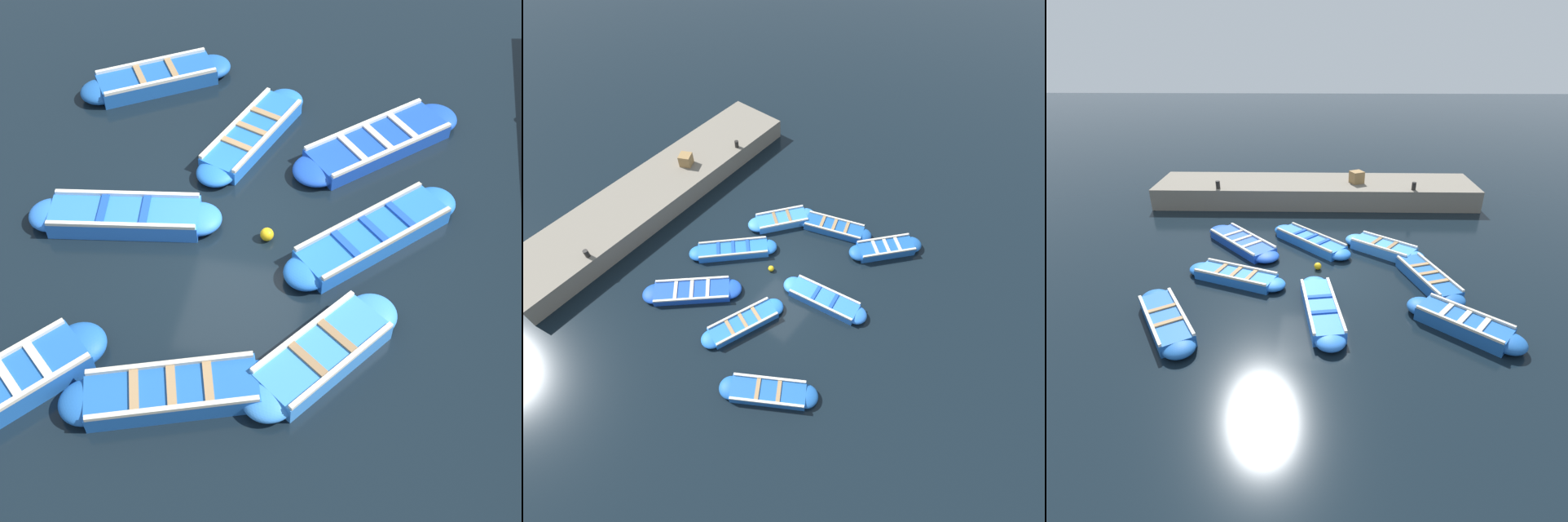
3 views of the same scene
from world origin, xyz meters
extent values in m
plane|color=black|center=(0.00, 0.00, 0.00)|extent=(120.00, 120.00, 0.00)
cube|color=#1E59AD|center=(2.76, 4.03, 0.20)|extent=(2.27, 2.43, 0.40)
ellipsoid|color=#1E59AD|center=(3.55, 4.95, 0.20)|extent=(1.20, 1.20, 0.40)
ellipsoid|color=#1E59AD|center=(1.97, 3.11, 0.20)|extent=(1.20, 1.20, 0.40)
cube|color=beige|center=(2.44, 4.30, 0.43)|extent=(1.61, 1.85, 0.07)
cube|color=beige|center=(3.07, 3.76, 0.43)|extent=(1.61, 1.85, 0.07)
cube|color=beige|center=(3.09, 4.42, 0.42)|extent=(0.70, 0.63, 0.04)
cube|color=beige|center=(2.76, 4.03, 0.42)|extent=(0.70, 0.63, 0.04)
cube|color=beige|center=(2.42, 3.64, 0.42)|extent=(0.70, 0.63, 0.04)
cube|color=#3884E0|center=(-1.88, 2.56, 0.18)|extent=(2.13, 2.40, 0.36)
ellipsoid|color=#3884E0|center=(-1.19, 3.48, 0.18)|extent=(1.22, 1.23, 0.36)
ellipsoid|color=#3884E0|center=(-2.58, 1.64, 0.18)|extent=(1.22, 1.23, 0.36)
cube|color=silver|center=(-2.22, 2.81, 0.39)|extent=(1.42, 1.85, 0.07)
cube|color=silver|center=(-1.54, 2.30, 0.39)|extent=(1.42, 1.85, 0.07)
cube|color=olive|center=(-1.69, 2.82, 0.38)|extent=(0.74, 0.61, 0.04)
cube|color=olive|center=(-2.08, 2.30, 0.38)|extent=(0.74, 0.61, 0.04)
cube|color=blue|center=(0.28, -2.56, 0.15)|extent=(1.76, 2.80, 0.30)
ellipsoid|color=blue|center=(0.75, -1.31, 0.15)|extent=(1.03, 1.05, 0.30)
ellipsoid|color=blue|center=(-0.19, -3.80, 0.15)|extent=(1.03, 1.05, 0.30)
cube|color=beige|center=(-0.09, -2.42, 0.34)|extent=(1.01, 2.47, 0.07)
cube|color=beige|center=(0.65, -2.70, 0.34)|extent=(1.01, 2.47, 0.07)
cube|color=#9E7A51|center=(0.48, -2.03, 0.32)|extent=(0.76, 0.40, 0.04)
cube|color=#9E7A51|center=(0.28, -2.56, 0.32)|extent=(0.76, 0.40, 0.04)
cube|color=#9E7A51|center=(0.08, -3.09, 0.32)|extent=(0.76, 0.40, 0.04)
cube|color=blue|center=(-2.45, -0.16, 0.17)|extent=(2.75, 2.76, 0.34)
ellipsoid|color=blue|center=(-1.38, 0.91, 0.17)|extent=(1.15, 1.15, 0.34)
ellipsoid|color=blue|center=(-3.51, -1.23, 0.17)|extent=(1.15, 1.15, 0.34)
cube|color=#B2AD9E|center=(-2.73, 0.12, 0.37)|extent=(2.14, 2.16, 0.07)
cube|color=#B2AD9E|center=(-2.16, -0.44, 0.37)|extent=(2.14, 2.16, 0.07)
cube|color=#1947B7|center=(-1.99, 0.30, 0.36)|extent=(0.64, 0.64, 0.04)
cube|color=#1947B7|center=(-2.45, -0.16, 0.36)|extent=(0.64, 0.64, 0.04)
cube|color=#1947B7|center=(-2.90, -0.62, 0.36)|extent=(0.64, 0.64, 0.04)
cube|color=#1947B7|center=(-2.31, -2.78, 0.15)|extent=(2.93, 2.82, 0.31)
ellipsoid|color=#1947B7|center=(-1.19, -1.74, 0.15)|extent=(1.36, 1.36, 0.31)
ellipsoid|color=#1947B7|center=(-3.43, -3.81, 0.15)|extent=(1.36, 1.36, 0.31)
cube|color=silver|center=(-2.63, -2.43, 0.34)|extent=(2.25, 2.08, 0.07)
cube|color=silver|center=(-1.99, -3.12, 0.34)|extent=(2.25, 2.08, 0.07)
cube|color=beige|center=(-1.83, -2.34, 0.33)|extent=(0.72, 0.76, 0.04)
cube|color=beige|center=(-2.31, -2.78, 0.33)|extent=(0.72, 0.76, 0.04)
cube|color=beige|center=(-2.78, -3.21, 0.33)|extent=(0.72, 0.76, 0.04)
cube|color=blue|center=(2.14, 0.23, 0.17)|extent=(2.88, 1.30, 0.35)
ellipsoid|color=blue|center=(3.52, 0.44, 0.17)|extent=(0.96, 0.94, 0.35)
ellipsoid|color=blue|center=(0.77, 0.02, 0.17)|extent=(0.96, 0.94, 0.35)
cube|color=silver|center=(2.08, 0.63, 0.38)|extent=(2.70, 0.49, 0.07)
cube|color=silver|center=(2.20, -0.18, 0.38)|extent=(2.70, 0.49, 0.07)
cube|color=#1947B7|center=(2.53, 0.28, 0.37)|extent=(0.26, 0.80, 0.04)
cube|color=#1947B7|center=(1.75, 0.17, 0.37)|extent=(0.26, 0.80, 0.04)
cube|color=#1E59AD|center=(2.76, -4.03, 0.17)|extent=(2.69, 2.15, 0.35)
ellipsoid|color=#1E59AD|center=(3.87, -3.35, 0.17)|extent=(1.19, 1.18, 0.35)
ellipsoid|color=#1E59AD|center=(1.66, -4.72, 0.17)|extent=(1.19, 1.18, 0.35)
cube|color=silver|center=(2.54, -3.68, 0.38)|extent=(2.20, 1.41, 0.07)
cube|color=silver|center=(2.98, -4.39, 0.38)|extent=(2.20, 1.41, 0.07)
cube|color=#9E7A51|center=(3.08, -3.84, 0.37)|extent=(0.55, 0.76, 0.04)
cube|color=#9E7A51|center=(2.45, -4.23, 0.37)|extent=(0.55, 0.76, 0.04)
cube|color=#1E59AD|center=(0.29, 3.67, 0.17)|extent=(2.79, 1.65, 0.35)
ellipsoid|color=#1E59AD|center=(1.54, 4.08, 0.17)|extent=(1.03, 1.01, 0.35)
ellipsoid|color=#1E59AD|center=(-0.97, 3.25, 0.17)|extent=(1.03, 1.01, 0.35)
cube|color=beige|center=(0.16, 4.04, 0.38)|extent=(2.49, 0.89, 0.07)
cube|color=beige|center=(0.41, 3.30, 0.38)|extent=(2.49, 0.89, 0.07)
cube|color=#9E7A51|center=(0.82, 3.84, 0.37)|extent=(0.37, 0.77, 0.04)
cube|color=#9E7A51|center=(0.29, 3.67, 0.37)|extent=(0.37, 0.77, 0.04)
cube|color=#9E7A51|center=(-0.25, 3.49, 0.37)|extent=(0.37, 0.77, 0.04)
cube|color=slate|center=(-7.59, 0.00, 0.49)|extent=(3.12, 15.26, 0.99)
cylinder|color=black|center=(-6.38, -4.51, 1.16)|extent=(0.20, 0.20, 0.35)
cylinder|color=black|center=(-6.38, 4.51, 1.16)|extent=(0.20, 0.20, 0.35)
cube|color=olive|center=(-7.40, 1.97, 1.27)|extent=(0.75, 0.75, 0.56)
sphere|color=#EAB214|center=(-0.53, 0.12, 0.13)|extent=(0.25, 0.25, 0.25)
camera|label=1|loc=(-2.11, 8.99, 9.95)|focal=50.00mm
camera|label=2|loc=(6.17, -7.46, 14.14)|focal=28.00mm
camera|label=3|loc=(11.74, 0.04, 6.81)|focal=28.00mm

